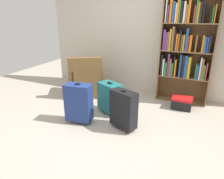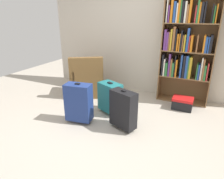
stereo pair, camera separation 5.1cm
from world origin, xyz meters
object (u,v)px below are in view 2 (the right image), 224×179
(armchair, at_px, (87,81))
(storage_box, at_px, (182,103))
(bookshelf, at_px, (186,46))
(suitcase_navy_blue, at_px, (79,102))
(suitcase_black, at_px, (123,109))
(suitcase_teal, at_px, (110,97))
(mug, at_px, (105,99))

(armchair, distance_m, storage_box, 2.07)
(bookshelf, bearing_deg, suitcase_navy_blue, -130.15)
(bookshelf, relative_size, suitcase_black, 3.15)
(bookshelf, xyz_separation_m, storage_box, (0.10, -0.39, -1.03))
(armchair, relative_size, suitcase_black, 1.47)
(armchair, bearing_deg, suitcase_teal, -34.52)
(mug, relative_size, suitcase_black, 0.18)
(mug, distance_m, storage_box, 1.55)
(bookshelf, distance_m, mug, 1.92)
(mug, height_order, storage_box, storage_box)
(bookshelf, relative_size, armchair, 2.15)
(mug, height_order, suitcase_navy_blue, suitcase_navy_blue)
(suitcase_black, xyz_separation_m, suitcase_teal, (-0.43, 0.42, -0.03))
(armchair, height_order, suitcase_black, armchair)
(suitcase_teal, bearing_deg, storage_box, 31.92)
(armchair, distance_m, suitcase_black, 1.65)
(mug, bearing_deg, suitcase_navy_blue, -89.67)
(mug, xyz_separation_m, storage_box, (1.51, 0.31, 0.07))
(bookshelf, distance_m, suitcase_black, 1.87)
(bookshelf, bearing_deg, suitcase_black, -112.94)
(armchair, xyz_separation_m, suitcase_navy_blue, (0.55, -1.13, 0.04))
(mug, bearing_deg, storage_box, 11.60)
(bookshelf, xyz_separation_m, suitcase_navy_blue, (-1.40, -1.66, -0.78))
(mug, bearing_deg, armchair, 163.04)
(suitcase_teal, bearing_deg, armchair, 145.48)
(bookshelf, height_order, suitcase_black, bookshelf)
(suitcase_black, height_order, suitcase_teal, suitcase_black)
(bookshelf, bearing_deg, mug, -153.55)
(storage_box, relative_size, suitcase_teal, 0.64)
(armchair, xyz_separation_m, storage_box, (2.06, 0.14, -0.20))
(suitcase_teal, height_order, suitcase_navy_blue, suitcase_navy_blue)
(bookshelf, bearing_deg, suitcase_teal, -133.81)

